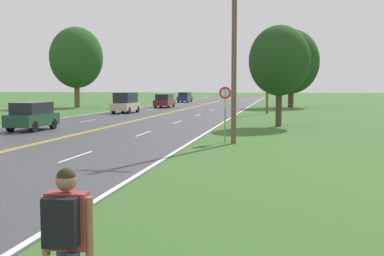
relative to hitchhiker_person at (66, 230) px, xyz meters
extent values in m
cube|color=white|center=(-5.33, 12.12, -1.08)|extent=(0.12, 3.00, 0.00)
cube|color=white|center=(-5.33, 21.12, -1.08)|extent=(0.12, 3.00, 0.00)
cube|color=white|center=(-5.33, 30.12, -1.08)|extent=(0.12, 3.00, 0.00)
cube|color=white|center=(-5.33, 39.12, -1.08)|extent=(0.12, 3.00, 0.00)
cube|color=white|center=(-5.33, 48.12, -1.08)|extent=(0.12, 3.00, 0.00)
cube|color=white|center=(-5.33, 57.12, -1.08)|extent=(0.12, 3.00, 0.00)
cube|color=white|center=(-5.33, 66.12, -1.08)|extent=(0.12, 3.00, 0.00)
cube|color=white|center=(-5.33, 75.12, -1.08)|extent=(0.12, 3.00, 0.00)
cube|color=white|center=(-5.33, 84.12, -1.08)|extent=(0.12, 3.00, 0.00)
cube|color=white|center=(-5.33, 93.12, -1.08)|extent=(0.12, 3.00, 0.00)
cube|color=white|center=(-5.33, 102.12, -1.08)|extent=(0.12, 3.00, 0.00)
cube|color=white|center=(-12.43, 21.12, -1.08)|extent=(0.12, 3.00, 0.00)
cube|color=white|center=(-12.43, 30.12, -1.08)|extent=(0.12, 3.00, 0.00)
cube|color=white|center=(-12.43, 39.12, -1.08)|extent=(0.12, 3.00, 0.00)
cube|color=white|center=(-12.43, 48.12, -1.08)|extent=(0.12, 3.00, 0.00)
cube|color=white|center=(-12.43, 57.12, -1.08)|extent=(0.12, 3.00, 0.00)
cube|color=white|center=(-12.43, 66.12, -1.08)|extent=(0.12, 3.00, 0.00)
cube|color=white|center=(-12.43, 75.12, -1.08)|extent=(0.12, 3.00, 0.00)
cube|color=white|center=(-12.43, 84.12, -1.08)|extent=(0.12, 3.00, 0.00)
cube|color=white|center=(-12.43, 93.12, -1.08)|extent=(0.12, 3.00, 0.00)
cube|color=white|center=(-12.43, 102.12, -1.08)|extent=(0.12, 3.00, 0.00)
cube|color=#993333|center=(0.00, 0.04, 0.09)|extent=(0.48, 0.22, 0.64)
sphere|color=#936647|center=(0.00, 0.04, 0.54)|extent=(0.23, 0.23, 0.23)
sphere|color=#2D2319|center=(0.00, 0.04, 0.58)|extent=(0.21, 0.21, 0.21)
cylinder|color=#936647|center=(-0.26, 0.03, 0.03)|extent=(0.09, 0.09, 0.68)
cylinder|color=#936647|center=(0.25, 0.06, 0.03)|extent=(0.09, 0.09, 0.68)
cube|color=black|center=(0.01, -0.14, 0.12)|extent=(0.38, 0.20, 0.54)
cylinder|color=gray|center=(-0.33, 17.93, 0.22)|extent=(0.07, 0.07, 2.62)
cylinder|color=white|center=(-0.33, 17.91, 1.28)|extent=(0.60, 0.02, 0.60)
torus|color=red|center=(-0.33, 17.90, 1.28)|extent=(0.55, 0.07, 0.55)
cube|color=white|center=(-0.33, 17.91, 0.73)|extent=(0.44, 0.02, 0.44)
cylinder|color=brown|center=(0.12, 17.51, 3.65)|extent=(0.24, 0.24, 9.48)
cylinder|color=brown|center=(0.88, 42.49, 3.02)|extent=(0.24, 0.24, 8.22)
cube|color=brown|center=(0.88, 42.49, 6.53)|extent=(1.80, 0.12, 0.10)
cylinder|color=brown|center=(-23.04, 51.95, 0.63)|extent=(0.66, 0.66, 3.44)
ellipsoid|color=#234C1E|center=(-23.04, 51.95, 5.15)|extent=(6.60, 6.60, 7.59)
cylinder|color=#473828|center=(3.39, 56.97, 0.31)|extent=(0.69, 0.69, 2.80)
ellipsoid|color=#1E4219|center=(3.39, 56.97, 4.65)|extent=(6.93, 6.93, 7.96)
cylinder|color=#473828|center=(2.11, 27.61, 0.24)|extent=(0.40, 0.40, 2.65)
ellipsoid|color=#1E4219|center=(2.11, 27.61, 3.28)|extent=(4.03, 4.03, 4.64)
cylinder|color=black|center=(-13.21, 22.93, -0.75)|extent=(0.23, 0.68, 0.67)
cylinder|color=black|center=(-11.68, 22.86, -0.75)|extent=(0.23, 0.68, 0.67)
cylinder|color=black|center=(-13.31, 20.74, -0.75)|extent=(0.23, 0.68, 0.67)
cylinder|color=black|center=(-11.78, 20.67, -0.75)|extent=(0.23, 0.68, 0.67)
cube|color=#1E472D|center=(-12.50, 21.80, -0.43)|extent=(1.90, 3.61, 0.72)
cube|color=#1E232D|center=(-12.50, 21.80, 0.28)|extent=(1.64, 2.54, 0.70)
cylinder|color=black|center=(-13.71, 42.23, -0.75)|extent=(0.23, 0.69, 0.68)
cylinder|color=black|center=(-12.14, 42.17, -0.75)|extent=(0.23, 0.69, 0.68)
cylinder|color=black|center=(-13.82, 39.66, -0.75)|extent=(0.23, 0.69, 0.68)
cylinder|color=black|center=(-12.25, 39.60, -0.75)|extent=(0.23, 0.69, 0.68)
cube|color=#C1B28E|center=(-12.98, 40.92, -0.42)|extent=(1.94, 4.22, 0.72)
cube|color=#1E232D|center=(-12.98, 40.92, 0.45)|extent=(1.68, 2.97, 1.02)
cylinder|color=black|center=(-13.11, 55.45, -0.77)|extent=(0.21, 0.64, 0.64)
cylinder|color=black|center=(-11.43, 55.49, -0.77)|extent=(0.21, 0.64, 0.64)
cylinder|color=black|center=(-13.04, 52.51, -0.77)|extent=(0.21, 0.64, 0.64)
cylinder|color=black|center=(-11.36, 52.55, -0.77)|extent=(0.21, 0.64, 0.64)
cube|color=maroon|center=(-12.23, 54.00, -0.46)|extent=(1.98, 4.78, 0.68)
cube|color=#1E232D|center=(-12.23, 54.00, 0.24)|extent=(1.73, 3.36, 0.73)
cylinder|color=black|center=(-14.28, 74.74, -0.76)|extent=(0.22, 0.67, 0.66)
cylinder|color=black|center=(-12.74, 74.69, -0.76)|extent=(0.22, 0.67, 0.66)
cylinder|color=black|center=(-14.37, 72.05, -0.76)|extent=(0.22, 0.67, 0.66)
cylinder|color=black|center=(-12.83, 72.00, -0.76)|extent=(0.22, 0.67, 0.66)
cube|color=navy|center=(-13.56, 73.37, -0.47)|extent=(1.88, 4.40, 0.64)
cube|color=#1E232D|center=(-13.56, 73.37, 0.22)|extent=(1.63, 3.09, 0.73)
camera|label=1|loc=(2.34, -4.87, 1.59)|focal=45.00mm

